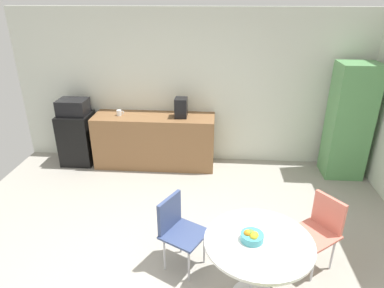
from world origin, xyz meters
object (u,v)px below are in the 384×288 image
Objects in this scene: mini_fridge at (78,138)px; coffee_maker at (181,108)px; chair_coral at (321,224)px; fruit_bowl at (252,236)px; microwave at (73,107)px; chair_navy at (177,225)px; round_table at (258,254)px; mug_white at (119,113)px; locker_cabinet at (349,122)px.

mini_fridge is 2.80× the size of coffee_maker.
chair_coral is (3.58, -2.25, 0.07)m from mini_fridge.
fruit_bowl is at bearing -145.15° from chair_coral.
chair_navy is at bearing -49.34° from microwave.
round_table is at bearing -44.56° from mini_fridge.
mug_white is at bearing 117.82° from chair_navy.
mug_white reaches higher than round_table.
chair_navy is (-2.48, -2.27, -0.40)m from locker_cabinet.
mug_white is at bearing -0.93° from mini_fridge.
locker_cabinet is at bearing 66.57° from chair_coral.
coffee_maker is at bearing 109.86° from round_table.
chair_navy is 3.91× the size of fruit_bowl.
locker_cabinet is 5.78× the size of coffee_maker.
microwave is 3.96m from fruit_bowl.
mini_fridge is at bearing 135.44° from round_table.
microwave is 0.48× the size of round_table.
locker_cabinet is at bearing 42.50° from chair_navy.
chair_navy is at bearing -137.50° from locker_cabinet.
mini_fridge reaches higher than chair_navy.
round_table is at bearing -28.18° from chair_navy.
locker_cabinet is 14.34× the size of mug_white.
locker_cabinet is 3.21m from fruit_bowl.
microwave reaches higher than chair_coral.
microwave reaches higher than chair_navy.
mug_white is at bearing 125.45° from fruit_bowl.
round_table is 0.92m from chair_coral.
chair_navy is (2.03, -2.37, 0.07)m from mini_fridge.
microwave is at bearing 178.73° from locker_cabinet.
coffee_maker is at bearing 0.71° from mug_white.
locker_cabinet is (4.51, -0.10, -0.10)m from microwave.
locker_cabinet is (4.51, -0.10, 0.48)m from mini_fridge.
chair_navy is at bearing -85.17° from coffee_maker.
mug_white is (0.79, -0.01, 0.50)m from mini_fridge.
fruit_bowl is (-0.07, -0.00, 0.20)m from round_table.
locker_cabinet reaches higher than mini_fridge.
chair_coral and fruit_bowl have the same top height.
chair_navy is at bearing -49.34° from mini_fridge.
microwave is 0.58× the size of chair_navy.
coffee_maker reaches higher than mug_white.
mug_white reaches higher than fruit_bowl.
chair_navy is at bearing -62.18° from mug_white.
mini_fridge is at bearing 130.66° from chair_navy.
fruit_bowl is (2.78, -2.80, 0.32)m from mini_fridge.
round_table is (2.85, -2.80, -0.45)m from microwave.
mug_white is at bearing 126.37° from round_table.
chair_coral is at bearing -32.10° from microwave.
microwave is at bearing 180.00° from coffee_maker.
mug_white is at bearing -0.93° from microwave.
round_table is 0.92m from chair_navy.
chair_coral is 1.55m from chair_navy.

